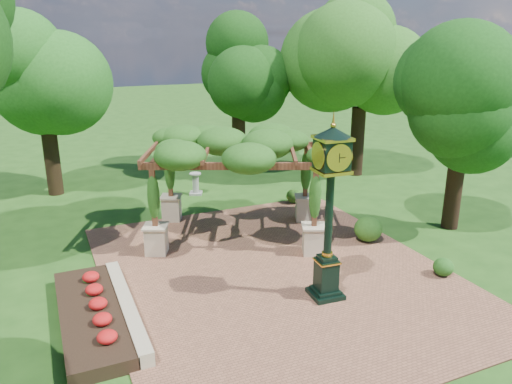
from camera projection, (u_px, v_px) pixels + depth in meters
name	position (u px, v px, depth m)	size (l,w,h in m)	color
ground	(291.00, 288.00, 14.47)	(120.00, 120.00, 0.00)	#1E4714
brick_plaza	(276.00, 273.00, 15.33)	(10.00, 12.00, 0.04)	brown
border_wall	(127.00, 307.00, 13.07)	(0.35, 5.00, 0.40)	#C6B793
flower_bed	(91.00, 316.00, 12.72)	(1.50, 5.00, 0.36)	red
pedestal_clock	(330.00, 198.00, 13.09)	(1.03, 1.03, 4.88)	black
pergola	(236.00, 152.00, 17.24)	(7.06, 5.89, 3.81)	beige
sundial	(196.00, 185.00, 22.77)	(0.73, 0.73, 1.00)	#9A9B93
shrub_front	(443.00, 267.00, 15.06)	(0.61, 0.61, 0.55)	#1E4E16
shrub_mid	(368.00, 229.00, 17.54)	(0.98, 0.98, 0.88)	#265618
shrub_back	(294.00, 196.00, 21.55)	(0.67, 0.67, 0.60)	#2E5D1A
tree_west_far	(42.00, 79.00, 21.40)	(4.24, 4.24, 7.54)	black
tree_north	(238.00, 66.00, 25.03)	(3.84, 3.84, 8.00)	#342014
tree_east_far	(363.00, 52.00, 24.25)	(4.93, 4.93, 9.02)	black
tree_east_near	(465.00, 102.00, 17.58)	(3.60, 3.60, 6.90)	#321D14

